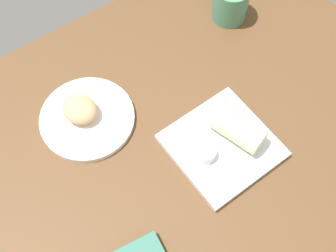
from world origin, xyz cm
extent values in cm
cube|color=brown|center=(0.00, 0.00, 2.00)|extent=(110.00, 90.00, 4.00)
cylinder|color=white|center=(16.29, -17.45, 4.70)|extent=(21.53, 21.53, 1.40)
ellipsoid|color=tan|center=(16.95, -18.59, 7.69)|extent=(9.93, 10.39, 4.58)
cube|color=white|center=(-4.75, 5.33, 4.80)|extent=(22.01, 22.01, 1.60)
cylinder|color=silver|center=(0.03, 5.35, 6.88)|extent=(4.46, 4.46, 2.55)
cylinder|color=#D64D29|center=(0.03, 5.35, 7.85)|extent=(3.66, 3.66, 0.40)
cylinder|color=beige|center=(-8.57, 5.32, 8.46)|extent=(8.99, 12.84, 5.73)
cylinder|color=#4C8C6B|center=(-29.29, -23.80, 8.83)|extent=(8.97, 8.97, 9.67)
camera|label=1|loc=(28.89, 33.40, 93.62)|focal=47.88mm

